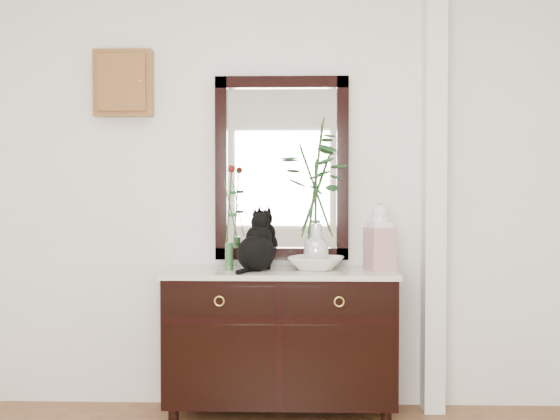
{
  "coord_description": "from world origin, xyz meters",
  "views": [
    {
      "loc": [
        0.24,
        -2.72,
        1.35
      ],
      "look_at": [
        0.1,
        1.63,
        1.2
      ],
      "focal_mm": 50.0,
      "sensor_mm": 36.0,
      "label": 1
    }
  ],
  "objects_px": {
    "sideboard": "(281,335)",
    "lotus_bowl": "(316,263)",
    "ginger_jar": "(380,236)",
    "cat": "(256,241)"
  },
  "relations": [
    {
      "from": "ginger_jar",
      "to": "sideboard",
      "type": "bearing_deg",
      "value": -176.87
    },
    {
      "from": "sideboard",
      "to": "lotus_bowl",
      "type": "xyz_separation_m",
      "value": [
        0.2,
        0.03,
        0.41
      ]
    },
    {
      "from": "ginger_jar",
      "to": "lotus_bowl",
      "type": "bearing_deg",
      "value": -179.66
    },
    {
      "from": "lotus_bowl",
      "to": "ginger_jar",
      "type": "height_order",
      "value": "ginger_jar"
    },
    {
      "from": "sideboard",
      "to": "cat",
      "type": "bearing_deg",
      "value": -167.17
    },
    {
      "from": "cat",
      "to": "sideboard",
      "type": "bearing_deg",
      "value": 31.46
    },
    {
      "from": "lotus_bowl",
      "to": "ginger_jar",
      "type": "xyz_separation_m",
      "value": [
        0.37,
        0.0,
        0.16
      ]
    },
    {
      "from": "cat",
      "to": "ginger_jar",
      "type": "relative_size",
      "value": 0.87
    },
    {
      "from": "lotus_bowl",
      "to": "ginger_jar",
      "type": "relative_size",
      "value": 0.8
    },
    {
      "from": "sideboard",
      "to": "cat",
      "type": "xyz_separation_m",
      "value": [
        -0.14,
        -0.03,
        0.55
      ]
    }
  ]
}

